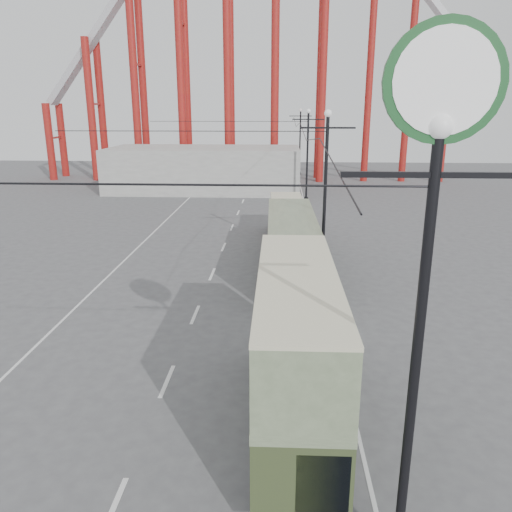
# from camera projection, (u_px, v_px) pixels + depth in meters

# --- Properties ---
(ground) EXTENTS (160.00, 160.00, 0.00)m
(ground) POSITION_uv_depth(u_px,v_px,m) (171.00, 457.00, 13.99)
(ground) COLOR #4D4D50
(ground) RESTS_ON ground
(road_markings) EXTENTS (12.52, 120.00, 0.01)m
(road_markings) POSITION_uv_depth(u_px,v_px,m) (222.00, 256.00, 32.88)
(road_markings) COLOR silver
(road_markings) RESTS_ON ground
(lamp_post_near) EXTENTS (3.20, 0.44, 10.80)m
(lamp_post_near) POSITION_uv_depth(u_px,v_px,m) (432.00, 200.00, 8.60)
(lamp_post_near) COLOR black
(lamp_post_near) RESTS_ON ground
(lamp_post_mid) EXTENTS (3.20, 0.44, 9.32)m
(lamp_post_mid) POSITION_uv_depth(u_px,v_px,m) (325.00, 191.00, 29.61)
(lamp_post_mid) COLOR black
(lamp_post_mid) RESTS_ON ground
(lamp_post_far) EXTENTS (3.20, 0.44, 9.32)m
(lamp_post_far) POSITION_uv_depth(u_px,v_px,m) (307.00, 156.00, 50.67)
(lamp_post_far) COLOR black
(lamp_post_far) RESTS_ON ground
(lamp_post_distant) EXTENTS (3.20, 0.44, 9.32)m
(lamp_post_distant) POSITION_uv_depth(u_px,v_px,m) (300.00, 142.00, 71.73)
(lamp_post_distant) COLOR black
(lamp_post_distant) RESTS_ON ground
(fairground_shed) EXTENTS (22.00, 10.00, 5.00)m
(fairground_shed) POSITION_uv_depth(u_px,v_px,m) (205.00, 169.00, 58.56)
(fairground_shed) COLOR gray
(fairground_shed) RESTS_ON ground
(double_decker_bus) EXTENTS (2.36, 9.06, 4.86)m
(double_decker_bus) POSITION_uv_depth(u_px,v_px,m) (296.00, 342.00, 14.81)
(double_decker_bus) COLOR #3A4726
(double_decker_bus) RESTS_ON ground
(single_decker_green) EXTENTS (2.97, 12.02, 3.38)m
(single_decker_green) POSITION_uv_depth(u_px,v_px,m) (292.00, 241.00, 29.13)
(single_decker_green) COLOR #657656
(single_decker_green) RESTS_ON ground
(single_decker_cream) EXTENTS (2.73, 9.42, 2.90)m
(single_decker_cream) POSITION_uv_depth(u_px,v_px,m) (288.00, 220.00, 36.07)
(single_decker_cream) COLOR beige
(single_decker_cream) RESTS_ON ground
(pedestrian) EXTENTS (0.68, 0.54, 1.64)m
(pedestrian) POSITION_uv_depth(u_px,v_px,m) (272.00, 305.00, 22.54)
(pedestrian) COLOR black
(pedestrian) RESTS_ON ground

